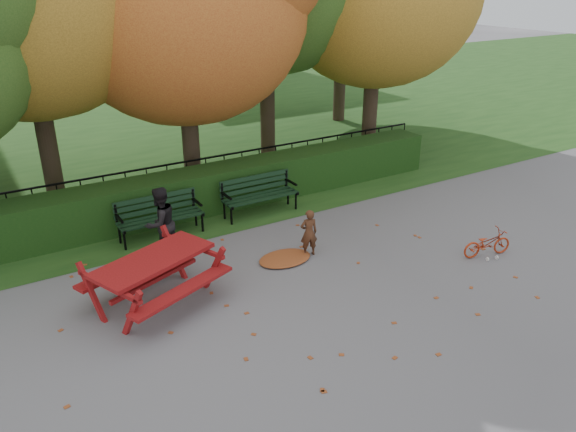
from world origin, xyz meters
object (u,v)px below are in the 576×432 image
adult (161,223)px  child (309,233)px  picnic_table (154,268)px  bench_right (259,192)px  bench_left (159,213)px  bicycle (487,243)px

adult → child: bearing=128.9°
picnic_table → adult: adult is taller
bench_right → picnic_table: (-3.37, -2.54, 0.16)m
bench_right → picnic_table: bearing=-143.0°
child → adult: adult is taller
bench_left → picnic_table: picnic_table is taller
adult → picnic_table: bearing=44.8°
bicycle → picnic_table: bearing=88.0°
child → bench_left: bearing=-33.0°
picnic_table → adult: (0.68, 1.57, 0.05)m
bench_right → bicycle: size_ratio=1.72×
bench_right → adult: (-2.69, -0.98, 0.21)m
bench_left → picnic_table: size_ratio=0.72×
adult → bicycle: size_ratio=1.40×
bicycle → child: bearing=71.5°
child → adult: bearing=-15.4°
child → picnic_table: bearing=16.8°
child → adult: (-2.51, 1.42, 0.25)m
bench_left → child: (2.22, -2.39, -0.03)m
bench_right → bicycle: 5.13m
bench_right → picnic_table: picnic_table is taller
bench_left → picnic_table: (-0.97, -2.54, 0.16)m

